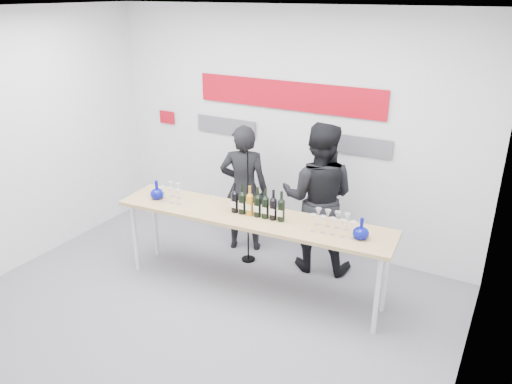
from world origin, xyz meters
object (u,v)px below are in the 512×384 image
mic_stand (248,228)px  tasting_table (251,221)px  presenter_right (318,198)px  presenter_left (244,189)px

mic_stand → tasting_table: bearing=-67.0°
tasting_table → presenter_right: presenter_right is taller
presenter_left → presenter_right: presenter_right is taller
presenter_right → mic_stand: 0.95m
presenter_left → presenter_right: (1.00, 0.00, 0.08)m
tasting_table → mic_stand: 0.76m
presenter_right → mic_stand: bearing=6.5°
tasting_table → presenter_left: (-0.58, 0.82, -0.02)m
presenter_right → mic_stand: presenter_right is taller
presenter_left → mic_stand: (0.22, -0.28, -0.38)m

